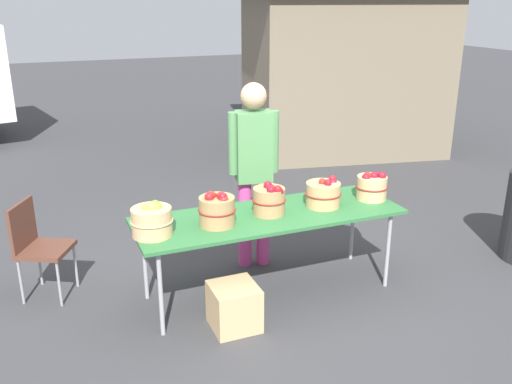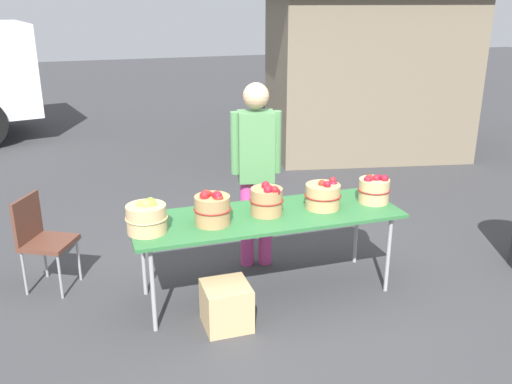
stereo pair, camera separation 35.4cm
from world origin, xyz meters
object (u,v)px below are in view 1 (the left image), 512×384
at_px(folding_chair, 37,242).
at_px(apple_basket_red_2, 324,193).
at_px(apple_basket_red_0, 217,209).
at_px(apple_basket_red_1, 269,200).
at_px(apple_basket_green_0, 152,220).
at_px(vendor_adult, 254,162).
at_px(market_table, 269,218).
at_px(produce_crate, 234,306).
at_px(apple_basket_red_3, 372,186).

bearing_deg(folding_chair, apple_basket_red_2, -78.51).
bearing_deg(apple_basket_red_0, apple_basket_red_1, 7.85).
relative_size(apple_basket_green_0, apple_basket_red_0, 1.08).
relative_size(apple_basket_red_0, apple_basket_red_1, 1.06).
relative_size(apple_basket_red_0, vendor_adult, 0.17).
height_order(market_table, vendor_adult, vendor_adult).
bearing_deg(produce_crate, apple_basket_green_0, 147.73).
xyz_separation_m(apple_basket_red_3, vendor_adult, (-0.92, 0.58, 0.18)).
bearing_deg(apple_basket_green_0, apple_basket_red_3, 1.62).
bearing_deg(apple_basket_red_1, apple_basket_red_2, -1.01).
height_order(apple_basket_green_0, produce_crate, apple_basket_green_0).
bearing_deg(apple_basket_green_0, market_table, 3.64).
relative_size(market_table, folding_chair, 2.67).
xyz_separation_m(market_table, produce_crate, (-0.47, -0.41, -0.53)).
height_order(apple_basket_red_3, vendor_adult, vendor_adult).
distance_m(market_table, apple_basket_red_1, 0.17).
bearing_deg(vendor_adult, apple_basket_red_0, 59.28).
height_order(folding_chair, produce_crate, folding_chair).
relative_size(apple_basket_red_1, folding_chair, 0.34).
height_order(vendor_adult, folding_chair, vendor_adult).
relative_size(apple_basket_green_0, folding_chair, 0.39).
distance_m(market_table, vendor_adult, 0.67).
bearing_deg(apple_basket_red_2, vendor_adult, 127.05).
relative_size(market_table, apple_basket_red_0, 7.45).
bearing_deg(apple_basket_green_0, apple_basket_red_1, 3.89).
distance_m(apple_basket_red_1, produce_crate, 0.94).
xyz_separation_m(apple_basket_green_0, vendor_adult, (1.10, 0.63, 0.18)).
xyz_separation_m(market_table, apple_basket_green_0, (-1.01, -0.06, 0.16)).
relative_size(apple_basket_red_2, folding_chair, 0.37).
distance_m(apple_basket_green_0, apple_basket_red_0, 0.53).
height_order(apple_basket_green_0, apple_basket_red_0, apple_basket_red_0).
bearing_deg(apple_basket_red_2, market_table, 179.49).
bearing_deg(apple_basket_red_3, apple_basket_red_1, 179.33).
distance_m(apple_basket_red_1, vendor_adult, 0.60).
bearing_deg(market_table, apple_basket_red_1, 90.93).
height_order(apple_basket_red_2, produce_crate, apple_basket_red_2).
distance_m(apple_basket_red_3, produce_crate, 1.68).
height_order(market_table, apple_basket_red_2, apple_basket_red_2).
distance_m(apple_basket_red_1, apple_basket_red_3, 1.01).
bearing_deg(vendor_adult, apple_basket_red_1, 92.79).
xyz_separation_m(apple_basket_green_0, apple_basket_red_1, (1.01, 0.07, 0.00)).
height_order(apple_basket_red_3, folding_chair, apple_basket_red_3).
distance_m(apple_basket_green_0, produce_crate, 0.94).
bearing_deg(market_table, produce_crate, -139.47).
height_order(apple_basket_red_3, produce_crate, apple_basket_red_3).
bearing_deg(apple_basket_green_0, apple_basket_red_0, 0.23).
bearing_deg(vendor_adult, market_table, 92.86).
xyz_separation_m(vendor_adult, produce_crate, (-0.56, -0.97, -0.87)).
distance_m(market_table, produce_crate, 0.82).
bearing_deg(apple_basket_red_3, apple_basket_red_0, -177.89).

